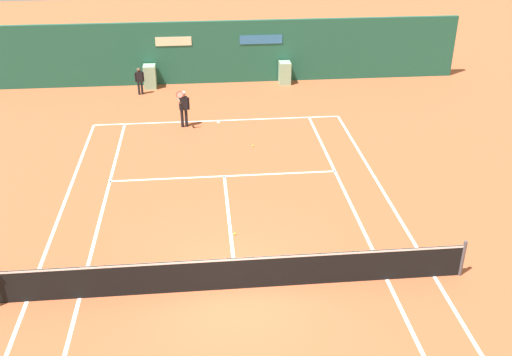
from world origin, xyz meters
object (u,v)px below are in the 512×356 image
(ball_kid_left_post, at_px, (140,79))
(player_on_baseline, at_px, (183,106))
(tennis_ball_near_service_line, at_px, (235,234))
(tennis_ball_mid_court, at_px, (253,146))

(ball_kid_left_post, bearing_deg, player_on_baseline, 106.18)
(ball_kid_left_post, distance_m, tennis_ball_near_service_line, 13.47)
(tennis_ball_mid_court, bearing_deg, player_on_baseline, 139.43)
(player_on_baseline, bearing_deg, ball_kid_left_post, -75.03)
(tennis_ball_mid_court, relative_size, tennis_ball_near_service_line, 1.00)
(player_on_baseline, relative_size, tennis_ball_mid_court, 26.26)
(player_on_baseline, height_order, ball_kid_left_post, player_on_baseline)
(player_on_baseline, xyz_separation_m, tennis_ball_mid_court, (2.69, -2.30, -0.90))
(player_on_baseline, bearing_deg, tennis_ball_near_service_line, 88.97)
(player_on_baseline, relative_size, tennis_ball_near_service_line, 26.26)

